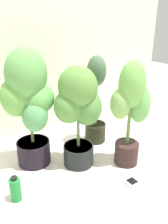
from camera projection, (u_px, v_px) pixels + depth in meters
ground_plane at (90, 169)px, 1.80m from camera, size 8.00×8.00×0.00m
mylar_back_wall at (37, 30)px, 2.07m from camera, size 3.20×0.01×2.00m
potted_plant_center at (78, 109)px, 1.70m from camera, size 0.44×0.38×0.81m
potted_plant_front_right at (131, 107)px, 1.71m from camera, size 0.35×0.26×0.84m
potted_plant_back_right at (94, 99)px, 2.05m from camera, size 0.27×0.21×0.82m
potted_plant_back_left at (29, 101)px, 1.68m from camera, size 0.46×0.37×0.93m
hygrometer_box at (132, 182)px, 1.65m from camera, size 0.08×0.08×0.03m
nutrient_bottle at (15, 189)px, 1.48m from camera, size 0.07×0.07×0.18m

